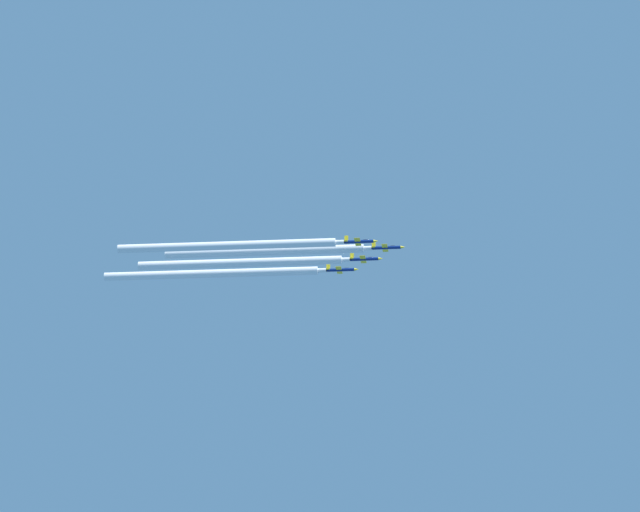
% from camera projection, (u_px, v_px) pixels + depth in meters
% --- Properties ---
extents(jet_lead, '(8.81, 12.84, 3.09)m').
position_uv_depth(jet_lead, '(387.00, 248.00, 648.65)').
color(jet_lead, navy).
extents(jet_left_wingman, '(8.81, 12.84, 3.09)m').
position_uv_depth(jet_left_wingman, '(365.00, 259.00, 658.16)').
color(jet_left_wingman, navy).
extents(jet_right_wingman, '(8.81, 12.84, 3.09)m').
position_uv_depth(jet_right_wingman, '(360.00, 242.00, 639.57)').
color(jet_right_wingman, navy).
extents(jet_outer_left, '(8.81, 12.84, 3.09)m').
position_uv_depth(jet_outer_left, '(341.00, 270.00, 667.25)').
color(jet_outer_left, navy).
extents(smoke_trail_lead, '(3.12, 77.12, 3.12)m').
position_uv_depth(smoke_trail_lead, '(268.00, 251.00, 652.61)').
color(smoke_trail_lead, white).
extents(smoke_trail_left_wingman, '(3.12, 80.25, 3.12)m').
position_uv_depth(smoke_trail_left_wingman, '(244.00, 263.00, 662.25)').
color(smoke_trail_left_wingman, white).
extents(smoke_trail_right_wingman, '(3.12, 83.56, 3.12)m').
position_uv_depth(smoke_trail_right_wingman, '(230.00, 246.00, 643.81)').
color(smoke_trail_right_wingman, white).
extents(smoke_trail_outer_left, '(3.12, 85.46, 3.12)m').
position_uv_depth(smoke_trail_outer_left, '(215.00, 274.00, 671.58)').
color(smoke_trail_outer_left, white).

